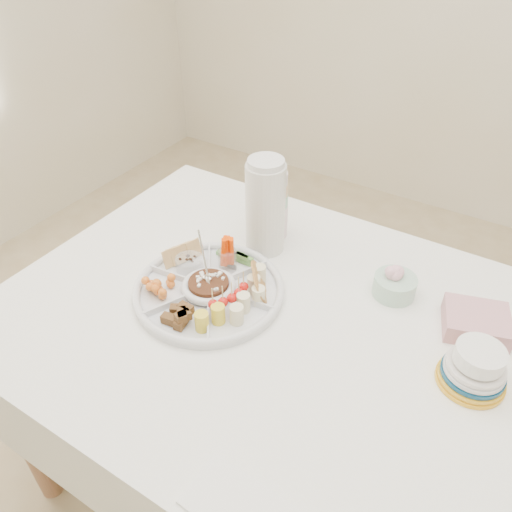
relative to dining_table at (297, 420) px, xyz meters
The scene contains 15 objects.
floor 0.38m from the dining_table, ahead, with size 4.00×4.00×0.00m, color tan.
dining_table is the anchor object (origin of this frame).
party_tray 0.48m from the dining_table, behind, with size 0.38×0.38×0.04m, color silver.
bean_dip 0.49m from the dining_table, behind, with size 0.10×0.10×0.04m, color black.
tortillas 0.45m from the dining_table, 162.33° to the left, with size 0.10×0.10×0.06m, color olive, non-canonical shape.
carrot_cucumber 0.53m from the dining_table, 159.31° to the left, with size 0.10×0.10×0.09m, color #FD4100, non-canonical shape.
pita_raisins 0.57m from the dining_table, behind, with size 0.10×0.10×0.06m, color #DAB372, non-canonical shape.
cherries 0.56m from the dining_table, 164.76° to the right, with size 0.10×0.10×0.04m, color orange, non-canonical shape.
granola_chunks 0.51m from the dining_table, 148.38° to the right, with size 0.10×0.10×0.04m, color brown, non-canonical shape.
banana_tomato 0.47m from the dining_table, 151.40° to the right, with size 0.11×0.11×0.09m, color #DFD85A, non-canonical shape.
cup_stack 0.63m from the dining_table, 131.32° to the left, with size 0.08×0.08×0.23m, color silver.
thermos 0.62m from the dining_table, 137.55° to the left, with size 0.11×0.11×0.29m, color silver.
flower_bowl 0.50m from the dining_table, 58.63° to the left, with size 0.11×0.11×0.08m, color #97BFAF.
napkin_stack 0.57m from the dining_table, 31.03° to the left, with size 0.15×0.13×0.05m, color #C78993.
plate_stack 0.57m from the dining_table, ahead, with size 0.14×0.14×0.09m, color yellow.
Camera 1 is at (0.34, -0.77, 1.63)m, focal length 35.00 mm.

